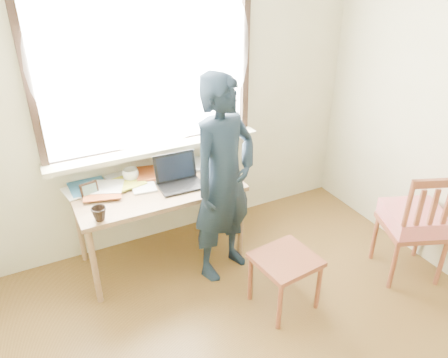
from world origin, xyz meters
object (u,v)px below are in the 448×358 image
desk (158,195)px  mug_dark (99,214)px  mug_white (131,175)px  work_chair (285,265)px  side_chair (415,220)px  laptop (179,178)px  person (224,181)px

desk → mug_dark: mug_dark is taller
desk → mug_white: (-0.15, 0.21, 0.13)m
work_chair → side_chair: (1.12, -0.16, 0.15)m
laptop → mug_white: bearing=144.4°
laptop → work_chair: size_ratio=0.77×
side_chair → person: 1.56m
mug_dark → side_chair: size_ratio=0.11×
mug_dark → side_chair: side_chair is taller
desk → work_chair: bearing=-56.3°
mug_white → side_chair: size_ratio=0.13×
side_chair → person: size_ratio=0.59×
laptop → side_chair: size_ratio=0.36×
laptop → mug_dark: size_ratio=3.28×
person → laptop: bearing=107.5°
desk → mug_white: bearing=126.6°
mug_white → side_chair: side_chair is taller
laptop → work_chair: (0.46, -0.92, -0.40)m
laptop → work_chair: laptop is taller
person → desk: bearing=120.3°
mug_white → mug_dark: bearing=-128.0°
mug_dark → side_chair: 2.44m
mug_dark → person: bearing=-5.4°
desk → laptop: laptop is taller
side_chair → person: bearing=150.3°
person → mug_dark: bearing=154.7°
desk → side_chair: (1.75, -1.11, -0.12)m
mug_dark → person: (0.95, -0.09, 0.08)m
mug_dark → work_chair: 1.40m
mug_white → work_chair: bearing=-55.8°
desk → mug_white: size_ratio=10.19×
mug_white → person: 0.81m
mug_white → work_chair: mug_white is taller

